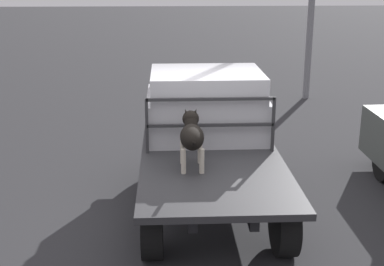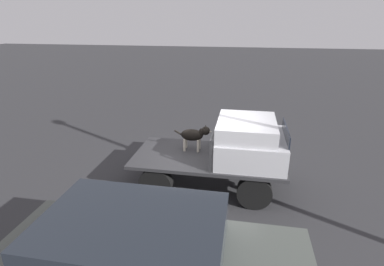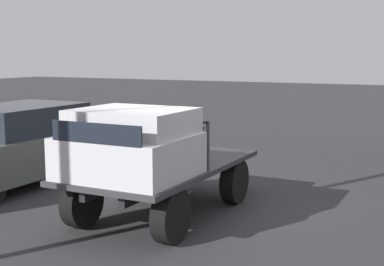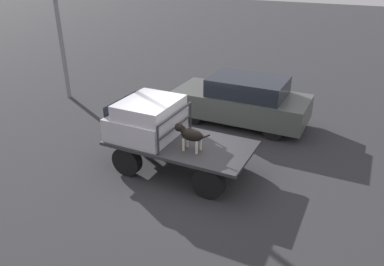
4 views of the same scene
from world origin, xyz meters
name	(u,v)px [view 3 (image 3 of 4)]	position (x,y,z in m)	size (l,w,h in m)	color
ground_plane	(164,214)	(0.00, 0.00, 0.00)	(80.00, 80.00, 0.00)	#2D2D30
flatbed_truck	(164,178)	(0.00, 0.00, 0.59)	(3.62, 1.84, 0.83)	black
truck_cab	(130,145)	(0.95, 0.00, 1.28)	(1.56, 1.72, 0.96)	#B7B7BC
truck_headboard	(159,134)	(0.14, 0.00, 1.33)	(0.04, 1.72, 0.75)	#2D2D30
dog	(190,136)	(-0.38, 0.27, 1.24)	(0.95, 0.29, 0.68)	beige
parked_sedan	(15,145)	(-0.38, -3.60, 0.79)	(4.32, 1.85, 1.57)	black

